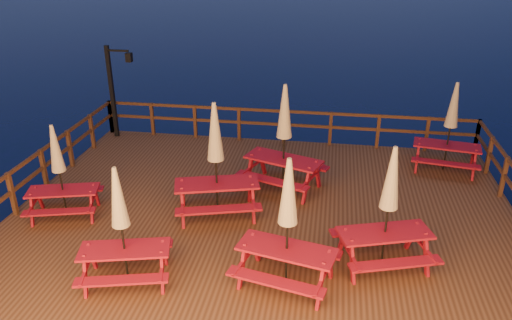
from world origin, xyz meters
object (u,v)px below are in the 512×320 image
(lamp_post, at_px, (116,84))
(picnic_table_0, at_px, (59,170))
(picnic_table_1, at_px, (121,224))
(picnic_table_2, at_px, (388,207))

(lamp_post, bearing_deg, picnic_table_0, -81.47)
(lamp_post, bearing_deg, picnic_table_1, -66.33)
(lamp_post, relative_size, picnic_table_2, 1.16)
(picnic_table_1, bearing_deg, picnic_table_2, 0.66)
(picnic_table_2, bearing_deg, lamp_post, 125.60)
(lamp_post, distance_m, picnic_table_2, 10.00)
(picnic_table_0, xyz_separation_m, picnic_table_2, (7.27, -0.83, 0.16))
(picnic_table_2, bearing_deg, picnic_table_0, 155.50)
(picnic_table_0, relative_size, picnic_table_2, 0.88)
(lamp_post, bearing_deg, picnic_table_2, -36.41)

